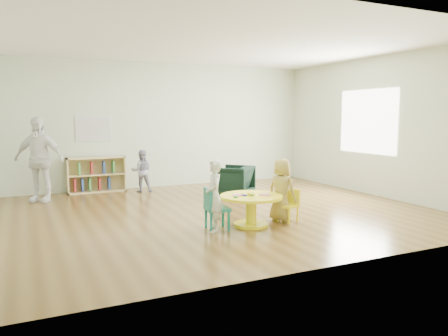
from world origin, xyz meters
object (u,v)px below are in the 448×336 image
at_px(kid_chair_left, 214,207).
at_px(adult_caretaker, 39,159).
at_px(kid_chair_right, 289,204).
at_px(toddler, 142,171).
at_px(activity_table, 251,205).
at_px(armchair, 234,181).
at_px(child_left, 214,196).
at_px(child_right, 282,190).
at_px(bookshelf, 96,175).

relative_size(kid_chair_left, adult_caretaker, 0.38).
distance_m(kid_chair_right, toddler, 3.80).
height_order(kid_chair_right, toddler, toddler).
xyz_separation_m(activity_table, armchair, (0.84, 2.26, -0.01)).
bearing_deg(kid_chair_left, adult_caretaker, -140.39).
bearing_deg(armchair, kid_chair_left, 16.52).
xyz_separation_m(armchair, adult_caretaker, (-3.58, 1.05, 0.49)).
relative_size(child_left, child_right, 1.05).
distance_m(kid_chair_left, kid_chair_right, 1.25).
relative_size(armchair, child_left, 0.67).
height_order(bookshelf, child_left, child_left).
distance_m(child_left, toddler, 3.57).
bearing_deg(kid_chair_left, bookshelf, -158.86).
height_order(kid_chair_right, child_left, child_left).
bearing_deg(kid_chair_left, kid_chair_right, 95.14).
xyz_separation_m(activity_table, kid_chair_left, (-0.59, 0.02, 0.01)).
bearing_deg(kid_chair_left, toddler, -171.30).
bearing_deg(armchair, activity_table, 28.65).
xyz_separation_m(activity_table, adult_caretaker, (-2.75, 3.31, 0.49)).
xyz_separation_m(child_right, adult_caretaker, (-3.31, 3.25, 0.32)).
height_order(activity_table, bookshelf, bookshelf).
xyz_separation_m(kid_chair_right, child_right, (-0.10, 0.06, 0.22)).
bearing_deg(kid_chair_right, child_left, 72.38).
bearing_deg(child_left, bookshelf, -151.36).
height_order(kid_chair_right, adult_caretaker, adult_caretaker).
xyz_separation_m(kid_chair_left, bookshelf, (-1.04, 3.92, 0.04)).
relative_size(kid_chair_right, armchair, 0.73).
bearing_deg(kid_chair_left, armchair, 153.84).
bearing_deg(child_left, child_right, 109.31).
height_order(bookshelf, child_right, child_right).
bearing_deg(bookshelf, kid_chair_left, -75.13).
height_order(kid_chair_left, child_left, child_left).
bearing_deg(adult_caretaker, kid_chair_right, -15.13).
distance_m(activity_table, kid_chair_left, 0.59).
bearing_deg(kid_chair_left, activity_table, 94.21).
xyz_separation_m(bookshelf, child_left, (1.01, -3.99, 0.14)).
height_order(toddler, adult_caretaker, adult_caretaker).
relative_size(activity_table, toddler, 1.02).
bearing_deg(bookshelf, toddler, -25.15).
distance_m(armchair, child_right, 2.23).
bearing_deg(toddler, child_right, 120.95).
bearing_deg(armchair, adult_caretaker, -57.37).
relative_size(child_left, toddler, 1.13).
bearing_deg(kid_chair_right, kid_chair_left, 69.40).
bearing_deg(bookshelf, adult_caretaker, -150.50).
distance_m(kid_chair_right, child_left, 1.30).
relative_size(kid_chair_left, child_left, 0.60).
bearing_deg(bookshelf, armchair, -34.36).
bearing_deg(kid_chair_left, child_right, 98.02).
height_order(armchair, child_right, child_right).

